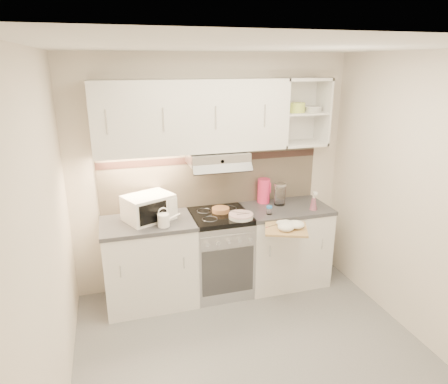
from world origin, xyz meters
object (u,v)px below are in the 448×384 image
at_px(glass_jar, 280,194).
at_px(spray_bottle, 314,202).
at_px(microwave, 149,207).
at_px(cutting_board, 286,229).
at_px(pink_pitcher, 264,191).
at_px(plate_stack, 241,216).
at_px(watering_can, 164,220).
at_px(electric_range, 220,252).

relative_size(glass_jar, spray_bottle, 1.15).
bearing_deg(microwave, cutting_board, -47.84).
xyz_separation_m(pink_pitcher, glass_jar, (0.14, -0.12, -0.01)).
bearing_deg(pink_pitcher, plate_stack, -126.43).
distance_m(watering_can, glass_jar, 1.33).
height_order(plate_stack, spray_bottle, spray_bottle).
bearing_deg(electric_range, watering_can, -163.94).
bearing_deg(pink_pitcher, spray_bottle, -30.81).
bearing_deg(watering_can, spray_bottle, 0.86).
relative_size(microwave, glass_jar, 2.27).
relative_size(microwave, pink_pitcher, 2.01).
bearing_deg(cutting_board, watering_can, -174.03).
relative_size(watering_can, cutting_board, 0.57).
bearing_deg(electric_range, cutting_board, -43.73).
bearing_deg(watering_can, pink_pitcher, 18.24).
bearing_deg(microwave, glass_jar, -22.99).
distance_m(microwave, cutting_board, 1.37).
relative_size(microwave, watering_can, 2.44).
xyz_separation_m(microwave, glass_jar, (1.43, 0.03, -0.01)).
relative_size(pink_pitcher, cutting_board, 0.69).
distance_m(pink_pitcher, cutting_board, 0.72).
distance_m(microwave, watering_can, 0.26).
bearing_deg(spray_bottle, electric_range, -175.65).
bearing_deg(plate_stack, electric_range, 133.36).
relative_size(spray_bottle, cutting_board, 0.53).
height_order(plate_stack, pink_pitcher, pink_pitcher).
xyz_separation_m(electric_range, pink_pitcher, (0.57, 0.20, 0.59)).
relative_size(electric_range, spray_bottle, 4.27).
xyz_separation_m(microwave, spray_bottle, (1.72, -0.21, -0.05)).
height_order(spray_bottle, cutting_board, spray_bottle).
xyz_separation_m(watering_can, pink_pitcher, (1.17, 0.37, 0.07)).
bearing_deg(plate_stack, watering_can, 179.50).
xyz_separation_m(glass_jar, cutting_board, (-0.19, -0.58, -0.15)).
bearing_deg(pink_pitcher, cutting_board, -83.90).
height_order(electric_range, plate_stack, plate_stack).
bearing_deg(plate_stack, pink_pitcher, 43.79).
relative_size(plate_stack, pink_pitcher, 0.90).
bearing_deg(pink_pitcher, microwave, -163.31).
relative_size(watering_can, spray_bottle, 1.07).
bearing_deg(microwave, electric_range, -27.75).
bearing_deg(plate_stack, glass_jar, 25.52).
distance_m(watering_can, pink_pitcher, 1.23).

